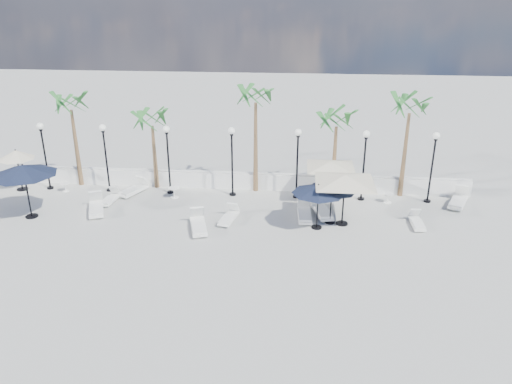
# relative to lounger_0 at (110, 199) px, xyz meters

# --- Properties ---
(ground) EXTENTS (100.00, 100.00, 0.00)m
(ground) POSITION_rel_lounger_0_xyz_m (6.38, -4.89, -0.21)
(ground) COLOR #A6A7A1
(ground) RESTS_ON ground
(balustrade) EXTENTS (26.00, 0.30, 1.01)m
(balustrade) POSITION_rel_lounger_0_xyz_m (6.38, 2.61, 0.26)
(balustrade) COLOR silver
(balustrade) RESTS_ON ground
(lamppost_0) EXTENTS (0.36, 0.36, 3.84)m
(lamppost_0) POSITION_rel_lounger_0_xyz_m (-4.12, 1.61, 2.28)
(lamppost_0) COLOR black
(lamppost_0) RESTS_ON ground
(lamppost_1) EXTENTS (0.36, 0.36, 3.84)m
(lamppost_1) POSITION_rel_lounger_0_xyz_m (-0.62, 1.61, 2.28)
(lamppost_1) COLOR black
(lamppost_1) RESTS_ON ground
(lamppost_2) EXTENTS (0.36, 0.36, 3.84)m
(lamppost_2) POSITION_rel_lounger_0_xyz_m (2.88, 1.61, 2.28)
(lamppost_2) COLOR black
(lamppost_2) RESTS_ON ground
(lamppost_3) EXTENTS (0.36, 0.36, 3.84)m
(lamppost_3) POSITION_rel_lounger_0_xyz_m (6.38, 1.61, 2.28)
(lamppost_3) COLOR black
(lamppost_3) RESTS_ON ground
(lamppost_4) EXTENTS (0.36, 0.36, 3.84)m
(lamppost_4) POSITION_rel_lounger_0_xyz_m (9.88, 1.61, 2.28)
(lamppost_4) COLOR black
(lamppost_4) RESTS_ON ground
(lamppost_5) EXTENTS (0.36, 0.36, 3.84)m
(lamppost_5) POSITION_rel_lounger_0_xyz_m (13.38, 1.61, 2.28)
(lamppost_5) COLOR black
(lamppost_5) RESTS_ON ground
(lamppost_6) EXTENTS (0.36, 0.36, 3.84)m
(lamppost_6) POSITION_rel_lounger_0_xyz_m (16.88, 1.61, 2.28)
(lamppost_6) COLOR black
(lamppost_6) RESTS_ON ground
(palm_0) EXTENTS (2.60, 2.60, 5.50)m
(palm_0) POSITION_rel_lounger_0_xyz_m (-2.62, 2.41, 4.33)
(palm_0) COLOR brown
(palm_0) RESTS_ON ground
(palm_1) EXTENTS (2.60, 2.60, 4.70)m
(palm_1) POSITION_rel_lounger_0_xyz_m (1.88, 2.41, 3.55)
(palm_1) COLOR brown
(palm_1) RESTS_ON ground
(palm_2) EXTENTS (2.60, 2.60, 6.10)m
(palm_2) POSITION_rel_lounger_0_xyz_m (7.58, 2.41, 4.91)
(palm_2) COLOR brown
(palm_2) RESTS_ON ground
(palm_3) EXTENTS (2.60, 2.60, 4.90)m
(palm_3) POSITION_rel_lounger_0_xyz_m (11.88, 2.41, 3.74)
(palm_3) COLOR brown
(palm_3) RESTS_ON ground
(palm_4) EXTENTS (2.60, 2.60, 5.70)m
(palm_4) POSITION_rel_lounger_0_xyz_m (15.58, 2.41, 4.52)
(palm_4) COLOR brown
(palm_4) RESTS_ON ground
(lounger_0) EXTENTS (0.66, 1.69, 0.62)m
(lounger_0) POSITION_rel_lounger_0_xyz_m (0.00, 0.00, 0.00)
(lounger_0) COLOR white
(lounger_0) RESTS_ON ground
(lounger_1) EXTENTS (1.35, 2.06, 0.74)m
(lounger_1) POSITION_rel_lounger_0_xyz_m (0.87, 1.33, 0.04)
(lounger_1) COLOR white
(lounger_1) RESTS_ON ground
(lounger_2) EXTENTS (1.24, 2.22, 0.79)m
(lounger_2) POSITION_rel_lounger_0_xyz_m (5.34, -2.78, 0.06)
(lounger_2) COLOR white
(lounger_2) RESTS_ON ground
(lounger_3) EXTENTS (1.43, 2.24, 0.80)m
(lounger_3) POSITION_rel_lounger_0_xyz_m (-0.25, -1.28, 0.06)
(lounger_3) COLOR white
(lounger_3) RESTS_ON ground
(lounger_4) EXTENTS (0.77, 2.03, 0.75)m
(lounger_4) POSITION_rel_lounger_0_xyz_m (10.33, -1.04, 0.04)
(lounger_4) COLOR white
(lounger_4) RESTS_ON ground
(lounger_5) EXTENTS (0.90, 1.83, 0.66)m
(lounger_5) POSITION_rel_lounger_0_xyz_m (6.63, -1.71, 0.01)
(lounger_5) COLOR white
(lounger_5) RESTS_ON ground
(lounger_6) EXTENTS (1.09, 2.14, 0.77)m
(lounger_6) POSITION_rel_lounger_0_xyz_m (11.21, -0.58, 0.05)
(lounger_6) COLOR white
(lounger_6) RESTS_ON ground
(lounger_7) EXTENTS (0.56, 1.63, 0.61)m
(lounger_7) POSITION_rel_lounger_0_xyz_m (15.71, -1.44, -0.00)
(lounger_7) COLOR white
(lounger_7) RESTS_ON ground
(lounger_8) EXTENTS (1.52, 2.24, 0.81)m
(lounger_8) POSITION_rel_lounger_0_xyz_m (18.39, 1.33, 0.06)
(lounger_8) COLOR white
(lounger_8) RESTS_ON ground
(side_table_0) EXTENTS (0.51, 0.51, 0.49)m
(side_table_0) POSITION_rel_lounger_0_xyz_m (-3.06, 1.28, 0.09)
(side_table_0) COLOR white
(side_table_0) RESTS_ON ground
(side_table_1) EXTENTS (0.59, 0.59, 0.58)m
(side_table_1) POSITION_rel_lounger_0_xyz_m (3.25, 0.95, 0.14)
(side_table_1) COLOR white
(side_table_1) RESTS_ON ground
(side_table_2) EXTENTS (0.53, 0.53, 0.51)m
(side_table_2) POSITION_rel_lounger_0_xyz_m (14.75, 1.31, 0.10)
(side_table_2) COLOR white
(side_table_2) RESTS_ON ground
(parasol_navy_left) EXTENTS (3.18, 3.18, 2.80)m
(parasol_navy_left) POSITION_rel_lounger_0_xyz_m (-3.25, -2.14, 2.26)
(parasol_navy_left) COLOR black
(parasol_navy_left) RESTS_ON ground
(parasol_navy_mid) EXTENTS (2.50, 2.50, 2.24)m
(parasol_navy_mid) POSITION_rel_lounger_0_xyz_m (10.91, -2.08, 1.76)
(parasol_navy_mid) COLOR black
(parasol_navy_mid) RESTS_ON ground
(parasol_navy_right) EXTENTS (2.42, 2.42, 2.17)m
(parasol_navy_right) POSITION_rel_lounger_0_xyz_m (11.57, -1.46, 1.70)
(parasol_navy_right) COLOR black
(parasol_navy_right) RESTS_ON ground
(parasol_cream_sq_a) EXTENTS (4.90, 4.90, 2.41)m
(parasol_cream_sq_a) POSITION_rel_lounger_0_xyz_m (11.63, 1.31, 2.02)
(parasol_cream_sq_a) COLOR black
(parasol_cream_sq_a) RESTS_ON ground
(parasol_cream_sq_b) EXTENTS (5.47, 5.47, 2.74)m
(parasol_cream_sq_b) POSITION_rel_lounger_0_xyz_m (12.14, -1.56, 2.33)
(parasol_cream_sq_b) COLOR black
(parasol_cream_sq_b) RESTS_ON ground
(parasol_cream_small) EXTENTS (1.95, 1.95, 2.40)m
(parasol_cream_small) POSITION_rel_lounger_0_xyz_m (-5.62, 1.31, 1.84)
(parasol_cream_small) COLOR black
(parasol_cream_small) RESTS_ON ground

